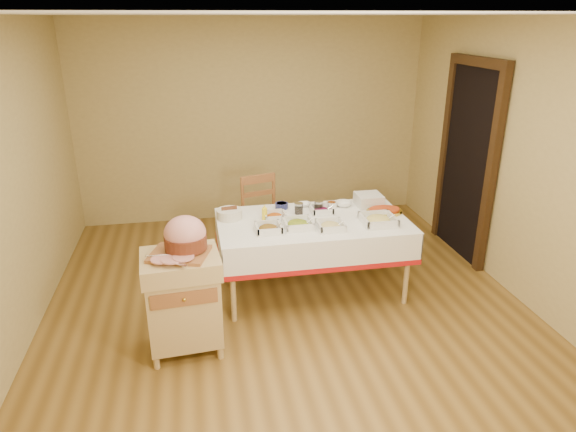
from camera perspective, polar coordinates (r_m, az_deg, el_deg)
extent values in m
plane|color=brown|center=(4.95, -0.01, -10.16)|extent=(5.00, 5.00, 0.00)
plane|color=white|center=(4.22, -0.01, 21.51)|extent=(5.00, 5.00, 0.00)
plane|color=tan|center=(6.82, -4.01, 10.38)|extent=(4.50, 0.00, 4.50)
plane|color=tan|center=(2.23, 12.48, -14.34)|extent=(4.50, 0.00, 4.50)
plane|color=tan|center=(4.58, -28.87, 2.31)|extent=(0.00, 5.00, 5.00)
plane|color=tan|center=(5.30, 24.74, 5.31)|extent=(0.00, 5.00, 5.00)
cube|color=black|center=(6.07, 19.34, 5.44)|extent=(0.06, 0.90, 2.10)
cube|color=#332010|center=(5.65, 21.60, 4.02)|extent=(0.08, 0.10, 2.10)
cube|color=#332010|center=(6.48, 17.05, 6.67)|extent=(0.08, 0.10, 2.10)
cube|color=#332010|center=(5.88, 20.50, 15.78)|extent=(0.08, 1.10, 0.10)
cube|color=tan|center=(4.94, 2.76, -0.77)|extent=(1.80, 1.00, 0.04)
cylinder|color=tan|center=(4.61, -6.14, -7.74)|extent=(0.05, 0.05, 0.71)
cylinder|color=tan|center=(5.36, -6.93, -3.44)|extent=(0.05, 0.05, 0.71)
cylinder|color=tan|center=(4.99, 13.08, -5.87)|extent=(0.05, 0.05, 0.71)
cylinder|color=tan|center=(5.69, 9.77, -2.12)|extent=(0.05, 0.05, 0.71)
cube|color=white|center=(4.93, 2.76, -0.50)|extent=(1.82, 1.02, 0.01)
cube|color=tan|center=(4.28, -11.50, -9.80)|extent=(0.60, 0.50, 0.60)
cube|color=tan|center=(4.10, -11.89, -5.27)|extent=(0.64, 0.55, 0.15)
cube|color=#945B30|center=(3.98, -11.71, -9.05)|extent=(0.50, 0.05, 0.12)
sphere|color=gold|center=(3.97, -11.71, -9.12)|extent=(0.03, 0.03, 0.03)
cylinder|color=tan|center=(4.33, -14.60, -15.37)|extent=(0.05, 0.05, 0.10)
cylinder|color=tan|center=(4.66, -14.35, -12.44)|extent=(0.05, 0.05, 0.10)
cylinder|color=tan|center=(4.31, -7.69, -14.96)|extent=(0.05, 0.05, 0.10)
cylinder|color=tan|center=(4.64, -8.01, -12.05)|extent=(0.05, 0.05, 0.10)
cube|color=#945B30|center=(5.62, -2.53, -0.68)|extent=(0.53, 0.52, 0.03)
cylinder|color=#945B30|center=(5.50, -3.49, -4.07)|extent=(0.04, 0.04, 0.47)
cylinder|color=#945B30|center=(5.81, -4.92, -2.64)|extent=(0.04, 0.04, 0.47)
cylinder|color=#945B30|center=(5.63, 0.02, -3.37)|extent=(0.04, 0.04, 0.47)
cylinder|color=#945B30|center=(5.94, -1.56, -2.01)|extent=(0.04, 0.04, 0.47)
cylinder|color=#945B30|center=(5.63, -5.07, 1.85)|extent=(0.04, 0.04, 0.50)
cylinder|color=#945B30|center=(5.77, -1.60, 2.40)|extent=(0.04, 0.04, 0.50)
cube|color=#945B30|center=(5.63, -3.36, 4.13)|extent=(0.39, 0.13, 0.09)
cube|color=#945B30|center=(4.07, -11.98, -4.15)|extent=(0.43, 0.35, 0.03)
ellipsoid|color=#D48D89|center=(4.04, -11.38, -1.86)|extent=(0.32, 0.29, 0.28)
cylinder|color=#5F2815|center=(4.07, -11.30, -2.84)|extent=(0.33, 0.33, 0.11)
cube|color=silver|center=(3.90, -12.81, -5.01)|extent=(0.27, 0.12, 0.00)
cylinder|color=silver|center=(4.01, -13.25, -4.24)|extent=(0.32, 0.09, 0.01)
cube|color=silver|center=(4.67, -2.19, -1.64)|extent=(0.23, 0.23, 0.01)
ellipsoid|color=#A91613|center=(4.66, -2.19, -1.38)|extent=(0.18, 0.18, 0.06)
cylinder|color=silver|center=(4.64, -1.53, -1.40)|extent=(0.14, 0.01, 0.10)
cube|color=silver|center=(4.76, 1.13, -1.16)|extent=(0.26, 0.26, 0.02)
ellipsoid|color=#B99317|center=(4.75, 1.13, -0.88)|extent=(0.20, 0.20, 0.07)
cylinder|color=silver|center=(4.73, 1.88, -0.92)|extent=(0.15, 0.01, 0.11)
cube|color=silver|center=(4.74, 4.74, -1.35)|extent=(0.24, 0.24, 0.01)
ellipsoid|color=#D3C070|center=(4.73, 4.75, -1.09)|extent=(0.18, 0.18, 0.06)
cylinder|color=silver|center=(4.72, 5.44, -1.13)|extent=(0.13, 0.01, 0.10)
cube|color=silver|center=(4.91, 9.98, -0.74)|extent=(0.31, 0.31, 0.02)
ellipsoid|color=#D9CC67|center=(4.90, 10.00, -0.43)|extent=(0.23, 0.23, 0.08)
cylinder|color=silver|center=(4.90, 10.87, -0.49)|extent=(0.16, 0.01, 0.12)
cube|color=silver|center=(4.94, -1.46, -0.29)|extent=(0.21, 0.21, 0.01)
ellipsoid|color=#AF4A0D|center=(4.93, -1.46, -0.06)|extent=(0.16, 0.16, 0.06)
cylinder|color=silver|center=(4.92, -0.90, -0.05)|extent=(0.14, 0.01, 0.10)
cube|color=silver|center=(5.12, 3.72, 0.44)|extent=(0.21, 0.21, 0.01)
ellipsoid|color=#5C0B35|center=(5.11, 3.72, 0.66)|extent=(0.16, 0.16, 0.06)
cylinder|color=silver|center=(5.10, 4.28, 0.66)|extent=(0.14, 0.01, 0.10)
cylinder|color=silver|center=(5.16, -6.30, 0.73)|extent=(0.11, 0.11, 0.05)
cylinder|color=black|center=(5.15, -6.31, 0.89)|extent=(0.08, 0.08, 0.02)
cylinder|color=navy|center=(5.22, -0.71, 1.16)|extent=(0.13, 0.13, 0.06)
cylinder|color=#5C0B35|center=(5.21, -0.71, 1.34)|extent=(0.11, 0.11, 0.02)
cylinder|color=silver|center=(5.27, 4.86, 1.27)|extent=(0.11, 0.11, 0.06)
cylinder|color=#AF4A0D|center=(5.26, 4.86, 1.45)|extent=(0.09, 0.09, 0.02)
imported|color=silver|center=(5.29, 1.81, 1.29)|extent=(0.14, 0.14, 0.03)
imported|color=silver|center=(5.31, 6.19, 1.35)|extent=(0.21, 0.21, 0.05)
cylinder|color=silver|center=(5.06, 1.21, 0.79)|extent=(0.08, 0.08, 0.10)
cylinder|color=silver|center=(5.05, 1.21, 1.39)|extent=(0.09, 0.09, 0.01)
cylinder|color=black|center=(5.07, 1.21, 0.64)|extent=(0.07, 0.07, 0.07)
cylinder|color=silver|center=(5.11, 3.42, 0.99)|extent=(0.09, 0.09, 0.11)
cylinder|color=silver|center=(5.09, 3.43, 1.61)|extent=(0.09, 0.09, 0.01)
cylinder|color=black|center=(5.12, 3.42, 0.84)|extent=(0.07, 0.07, 0.08)
cylinder|color=yellow|center=(4.88, -2.62, 0.16)|extent=(0.05, 0.05, 0.13)
cone|color=yellow|center=(4.86, -2.63, 1.06)|extent=(0.03, 0.03, 0.03)
cylinder|color=silver|center=(4.98, -6.53, 0.23)|extent=(0.25, 0.25, 0.09)
cube|color=silver|center=(5.36, 8.92, 1.21)|extent=(0.26, 0.26, 0.01)
cube|color=silver|center=(5.36, 8.93, 1.37)|extent=(0.26, 0.26, 0.01)
cube|color=silver|center=(5.35, 8.94, 1.53)|extent=(0.26, 0.26, 0.01)
cube|color=silver|center=(5.35, 8.94, 1.69)|extent=(0.26, 0.26, 0.01)
cube|color=silver|center=(5.34, 8.95, 1.85)|extent=(0.26, 0.26, 0.01)
cube|color=silver|center=(5.34, 8.96, 2.01)|extent=(0.26, 0.26, 0.01)
cube|color=silver|center=(5.33, 8.97, 2.18)|extent=(0.26, 0.26, 0.01)
cube|color=silver|center=(5.33, 8.98, 2.34)|extent=(0.26, 0.26, 0.01)
ellipsoid|color=gold|center=(5.18, 10.63, 0.49)|extent=(0.36, 0.26, 0.03)
ellipsoid|color=#BA3E14|center=(5.18, 10.64, 0.62)|extent=(0.31, 0.22, 0.04)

